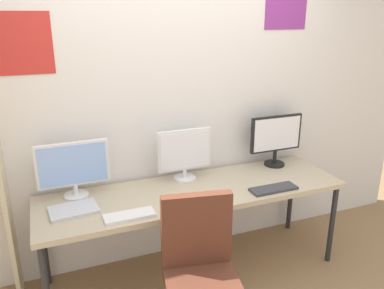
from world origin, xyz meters
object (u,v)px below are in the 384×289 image
(monitor_left, at_px, (73,168))
(keyboard_left, at_px, (129,216))
(keyboard_right, at_px, (273,189))
(laptop_closed, at_px, (74,210))
(monitor_right, at_px, (276,137))
(computer_mouse, at_px, (191,197))
(monitor_center, at_px, (184,153))
(desk, at_px, (194,195))

(monitor_left, relative_size, keyboard_left, 1.52)
(keyboard_right, distance_m, laptop_closed, 1.47)
(monitor_right, distance_m, keyboard_left, 1.50)
(monitor_left, height_order, monitor_right, monitor_right)
(keyboard_right, bearing_deg, computer_mouse, 171.86)
(monitor_left, bearing_deg, computer_mouse, -24.44)
(monitor_right, relative_size, keyboard_right, 1.32)
(keyboard_left, xyz_separation_m, computer_mouse, (0.48, 0.09, 0.01))
(keyboard_right, distance_m, computer_mouse, 0.65)
(computer_mouse, bearing_deg, laptop_closed, 171.42)
(laptop_closed, bearing_deg, monitor_center, 9.63)
(computer_mouse, height_order, laptop_closed, computer_mouse)
(keyboard_right, bearing_deg, desk, 157.67)
(monitor_right, xyz_separation_m, keyboard_left, (-1.41, -0.44, -0.25))
(monitor_right, distance_m, keyboard_right, 0.59)
(monitor_center, xyz_separation_m, keyboard_right, (0.56, -0.44, -0.21))
(keyboard_left, distance_m, keyboard_right, 1.12)
(monitor_right, relative_size, laptop_closed, 1.53)
(keyboard_right, bearing_deg, monitor_right, 56.33)
(keyboard_left, bearing_deg, laptop_closed, 147.44)
(monitor_left, xyz_separation_m, keyboard_left, (0.29, -0.44, -0.22))
(keyboard_left, bearing_deg, monitor_left, 123.67)
(monitor_left, xyz_separation_m, keyboard_right, (1.41, -0.44, -0.22))
(computer_mouse, bearing_deg, monitor_right, 20.46)
(monitor_left, height_order, keyboard_right, monitor_left)
(monitor_left, distance_m, keyboard_left, 0.58)
(monitor_left, relative_size, monitor_right, 1.04)
(monitor_center, distance_m, keyboard_right, 0.75)
(monitor_left, height_order, computer_mouse, monitor_left)
(monitor_center, bearing_deg, monitor_left, 180.00)
(desk, height_order, laptop_closed, laptop_closed)
(monitor_center, xyz_separation_m, monitor_right, (0.85, -0.00, 0.03))
(monitor_center, relative_size, laptop_closed, 1.39)
(laptop_closed, bearing_deg, keyboard_left, -37.19)
(computer_mouse, distance_m, laptop_closed, 0.82)
(desk, distance_m, monitor_left, 0.92)
(laptop_closed, bearing_deg, monitor_left, 75.06)
(laptop_closed, bearing_deg, computer_mouse, -13.21)
(keyboard_left, distance_m, computer_mouse, 0.48)
(monitor_right, bearing_deg, monitor_center, 180.00)
(monitor_right, relative_size, computer_mouse, 5.11)
(desk, height_order, computer_mouse, computer_mouse)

